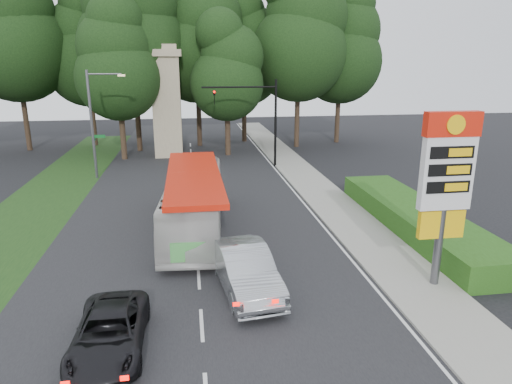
{
  "coord_description": "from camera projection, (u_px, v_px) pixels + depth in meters",
  "views": [
    {
      "loc": [
        -0.19,
        -13.13,
        8.53
      ],
      "look_at": [
        3.09,
        8.8,
        2.2
      ],
      "focal_mm": 32.0,
      "sensor_mm": 36.0,
      "label": 1
    }
  ],
  "objects": [
    {
      "name": "tree_monument_left",
      "position": [
        117.0,
        60.0,
        39.19
      ],
      "size": [
        7.28,
        7.28,
        14.3
      ],
      "color": "#2D2116",
      "rests_on": "ground"
    },
    {
      "name": "road_surface",
      "position": [
        195.0,
        216.0,
        26.26
      ],
      "size": [
        14.0,
        80.0,
        0.02
      ],
      "primitive_type": "cube",
      "color": "black",
      "rests_on": "ground"
    },
    {
      "name": "transit_bus",
      "position": [
        195.0,
        202.0,
        23.59
      ],
      "size": [
        3.47,
        11.3,
        3.1
      ],
      "primitive_type": "imported",
      "rotation": [
        0.0,
        0.0,
        -0.08
      ],
      "color": "silver",
      "rests_on": "ground"
    },
    {
      "name": "tree_east_mid",
      "position": [
        299.0,
        32.0,
        44.68
      ],
      "size": [
        9.52,
        9.52,
        18.7
      ],
      "color": "#2D2116",
      "rests_on": "ground"
    },
    {
      "name": "sedan_silver",
      "position": [
        246.0,
        269.0,
        17.48
      ],
      "size": [
        2.5,
        5.48,
        1.74
      ],
      "primitive_type": "imported",
      "rotation": [
        0.0,
        0.0,
        0.13
      ],
      "color": "#A9ACB1",
      "rests_on": "ground"
    },
    {
      "name": "sidewalk_right",
      "position": [
        337.0,
        208.0,
        27.46
      ],
      "size": [
        3.0,
        80.0,
        0.12
      ],
      "primitive_type": "cube",
      "color": "gray",
      "rests_on": "ground"
    },
    {
      "name": "grass_verge_left",
      "position": [
        51.0,
        194.0,
        30.62
      ],
      "size": [
        5.0,
        50.0,
        0.02
      ],
      "primitive_type": "cube",
      "color": "#193814",
      "rests_on": "ground"
    },
    {
      "name": "hedge",
      "position": [
        416.0,
        219.0,
        23.93
      ],
      "size": [
        3.0,
        14.0,
        1.2
      ],
      "primitive_type": "cube",
      "color": "#244B14",
      "rests_on": "ground"
    },
    {
      "name": "streetlight_signs",
      "position": [
        94.0,
        120.0,
        33.57
      ],
      "size": [
        2.75,
        0.98,
        8.0
      ],
      "color": "#59595E",
      "rests_on": "ground"
    },
    {
      "name": "monument",
      "position": [
        167.0,
        101.0,
        41.7
      ],
      "size": [
        3.0,
        3.0,
        10.05
      ],
      "color": "tan",
      "rests_on": "ground"
    },
    {
      "name": "tree_east_near",
      "position": [
        244.0,
        51.0,
        48.23
      ],
      "size": [
        8.12,
        8.12,
        15.95
      ],
      "color": "#2D2116",
      "rests_on": "ground"
    },
    {
      "name": "ground",
      "position": [
        202.0,
        334.0,
        14.86
      ],
      "size": [
        120.0,
        120.0,
        0.0
      ],
      "primitive_type": "plane",
      "color": "black",
      "rests_on": "ground"
    },
    {
      "name": "gas_station_pylon",
      "position": [
        447.0,
        177.0,
        16.84
      ],
      "size": [
        2.1,
        0.45,
        6.85
      ],
      "color": "#59595E",
      "rests_on": "ground"
    },
    {
      "name": "tree_center_left",
      "position": [
        131.0,
        23.0,
        42.22
      ],
      "size": [
        10.08,
        10.08,
        19.8
      ],
      "color": "#2D2116",
      "rests_on": "ground"
    },
    {
      "name": "traffic_signal_mast",
      "position": [
        260.0,
        111.0,
        37.2
      ],
      "size": [
        6.1,
        0.35,
        7.2
      ],
      "color": "black",
      "rests_on": "ground"
    },
    {
      "name": "tree_west_mid",
      "position": [
        13.0,
        27.0,
        42.65
      ],
      "size": [
        9.8,
        9.8,
        19.25
      ],
      "color": "#2D2116",
      "rests_on": "ground"
    },
    {
      "name": "tree_west_near",
      "position": [
        86.0,
        47.0,
        45.86
      ],
      "size": [
        8.4,
        8.4,
        16.5
      ],
      "color": "#2D2116",
      "rests_on": "ground"
    },
    {
      "name": "tree_center_right",
      "position": [
        196.0,
        36.0,
        45.25
      ],
      "size": [
        9.24,
        9.24,
        18.15
      ],
      "color": "#2D2116",
      "rests_on": "ground"
    },
    {
      "name": "tree_monument_right",
      "position": [
        227.0,
        68.0,
        41.21
      ],
      "size": [
        6.72,
        6.72,
        13.2
      ],
      "color": "#2D2116",
      "rests_on": "ground"
    },
    {
      "name": "suv_charcoal",
      "position": [
        110.0,
        332.0,
        13.85
      ],
      "size": [
        2.11,
        4.54,
        1.26
      ],
      "primitive_type": "imported",
      "rotation": [
        0.0,
        0.0,
        -0.0
      ],
      "color": "black",
      "rests_on": "ground"
    },
    {
      "name": "tree_far_east",
      "position": [
        341.0,
        44.0,
        47.57
      ],
      "size": [
        8.68,
        8.68,
        17.05
      ],
      "color": "#2D2116",
      "rests_on": "ground"
    }
  ]
}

